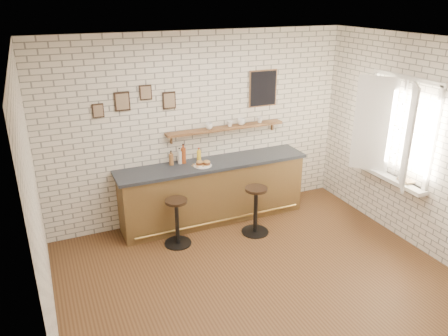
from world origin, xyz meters
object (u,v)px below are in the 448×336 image
Objects in this scene: sandwich_plate at (203,165)px; bar_stool_left at (177,221)px; bar_counter at (213,191)px; condiment_bottle_yellow at (199,155)px; bitters_bottle_brown at (171,159)px; bitters_bottle_white at (180,157)px; shelf_cup_c at (241,122)px; shelf_cup_a at (209,126)px; ciabatta_sandwich at (203,163)px; bitters_bottle_amber at (183,155)px; shelf_cup_d at (260,120)px; book_upper at (402,181)px; bar_stool_right at (256,209)px; shelf_cup_b at (230,124)px.

sandwich_plate is 0.96m from bar_stool_left.
bar_counter is 0.64m from condiment_bottle_yellow.
bitters_bottle_white is (0.14, -0.00, 0.01)m from bitters_bottle_brown.
bitters_bottle_brown reaches higher than bar_stool_left.
shelf_cup_a is at bearing 120.38° from shelf_cup_c.
ciabatta_sandwich reaches higher than sandwich_plate.
bar_counter is 0.89m from bitters_bottle_brown.
shelf_cup_d is at bearing 1.76° from bitters_bottle_amber.
condiment_bottle_yellow is at bearing -0.00° from bitters_bottle_brown.
shelf_cup_c is at bearing 140.84° from book_upper.
bar_stool_left is 6.01× the size of shelf_cup_a.
sandwich_plate is at bearing -38.85° from bitters_bottle_white.
bar_counter is 0.55m from sandwich_plate.
ciabatta_sandwich reaches higher than bar_stool_right.
bar_stool_right is at bearing -120.58° from shelf_cup_d.
ciabatta_sandwich is at bearing 35.93° from bar_stool_left.
shelf_cup_a is (0.23, 0.28, 0.53)m from sandwich_plate.
bitters_bottle_amber is 2.59× the size of shelf_cup_a.
sandwich_plate is 0.64m from shelf_cup_a.
shelf_cup_c is (1.09, 0.04, 0.44)m from bitters_bottle_white.
bitters_bottle_white is 0.07m from bitters_bottle_amber.
bitters_bottle_amber is 3.22× the size of shelf_cup_b.
bar_stool_right is 7.60× the size of shelf_cup_d.
bitters_bottle_brown is 0.89× the size of bitters_bottle_white.
shelf_cup_d is 2.40m from book_upper.
shelf_cup_b reaches higher than condiment_bottle_yellow.
bitters_bottle_brown reaches higher than book_upper.
condiment_bottle_yellow is at bearing 85.00° from ciabatta_sandwich.
condiment_bottle_yellow is at bearing 0.00° from bitters_bottle_white.
bitters_bottle_brown is (-0.44, 0.23, 0.05)m from ciabatta_sandwich.
shelf_cup_a reaches higher than bar_stool_right.
shelf_cup_d is (1.72, 0.70, 1.16)m from bar_stool_left.
bitters_bottle_white is 0.32m from condiment_bottle_yellow.
bar_stool_right is (1.06, -0.83, -0.69)m from bitters_bottle_brown.
shelf_cup_c is at bearing 2.34° from bitters_bottle_amber.
sandwich_plate is at bearing 155.97° from book_upper.
ciabatta_sandwich is 2.33× the size of shelf_cup_d.
condiment_bottle_yellow is at bearing 137.88° from bar_counter.
bitters_bottle_white reaches higher than ciabatta_sandwich.
condiment_bottle_yellow is 0.88× the size of book_upper.
sandwich_plate is 2.30× the size of shelf_cup_a.
bar_counter is at bearing 20.83° from ciabatta_sandwich.
shelf_cup_a is (0.66, 0.04, 0.44)m from bitters_bottle_brown.
bitters_bottle_amber is 2.29× the size of shelf_cup_c.
bitters_bottle_brown is 1.31m from shelf_cup_c.
bitters_bottle_white is 2.65× the size of shelf_cup_b.
shelf_cup_c reaches higher than bar_stool_left.
shelf_cup_b reaches higher than book_upper.
sandwich_plate is 2.97m from book_upper.
bar_counter is at bearing -20.14° from bitters_bottle_amber.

